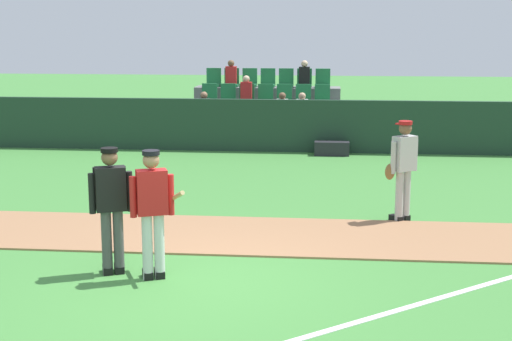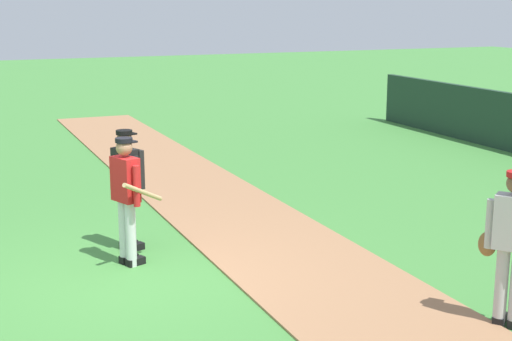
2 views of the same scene
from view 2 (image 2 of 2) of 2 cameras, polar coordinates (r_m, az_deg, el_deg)
The scene contains 5 objects.
ground_plane at distance 9.97m, azimuth -9.68°, elevation -8.03°, with size 80.00×80.00×0.00m, color #42843A.
infield_dirt_path at distance 10.68m, azimuth 2.39°, elevation -6.35°, with size 28.00×2.21×0.03m, color #9E704C.
batter_red_jersey at distance 10.15m, azimuth -9.85°, elevation -1.94°, with size 0.75×0.69×1.76m.
umpire_home_plate at distance 10.75m, azimuth -9.80°, elevation -0.93°, with size 0.56×0.41×1.76m.
runner_grey_jersey at distance 8.54m, azimuth 18.89°, elevation -5.28°, with size 0.60×0.47×1.76m.
Camera 2 is at (9.10, -2.08, 3.50)m, focal length 52.38 mm.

